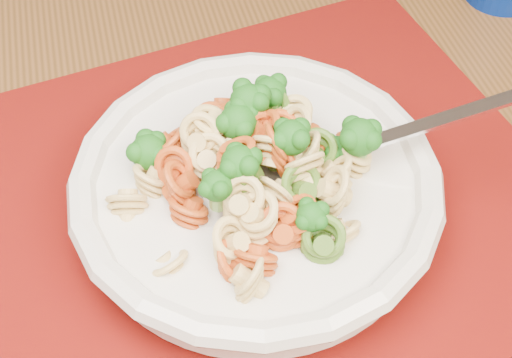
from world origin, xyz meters
TOP-DOWN VIEW (x-y plane):
  - dining_table at (0.01, 0.59)m, footprint 1.46×1.23m
  - placemat at (0.04, 0.51)m, footprint 0.55×0.48m
  - pasta_bowl at (0.05, 0.49)m, footprint 0.26×0.26m
  - pasta_broccoli_heap at (0.05, 0.49)m, footprint 0.22×0.22m
  - fork at (0.09, 0.47)m, footprint 0.17×0.12m

SIDE VIEW (x-z plane):
  - dining_table at x=0.01m, z-range 0.26..1.04m
  - placemat at x=0.04m, z-range 0.77..0.78m
  - pasta_bowl at x=0.05m, z-range 0.78..0.83m
  - fork at x=0.09m, z-range 0.78..0.86m
  - pasta_broccoli_heap at x=0.05m, z-range 0.79..0.85m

